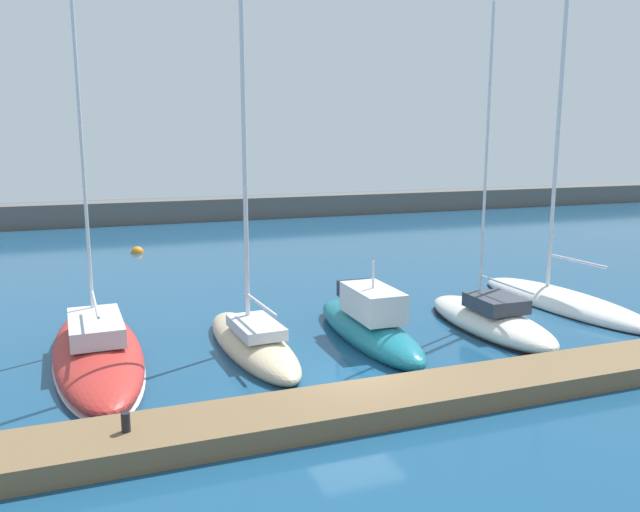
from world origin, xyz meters
name	(u,v)px	position (x,y,z in m)	size (l,w,h in m)	color
ground_plane	(352,385)	(0.00, 0.00, 0.00)	(120.00, 120.00, 0.00)	navy
dock_pier	(381,402)	(0.00, -1.94, 0.27)	(27.90, 2.07, 0.55)	brown
breakwater_seawall	(172,210)	(0.00, 38.39, 0.91)	(108.00, 2.62, 1.82)	#5B5651
sailboat_red_second	(97,348)	(-6.76, 4.74, 0.39)	(3.02, 10.20, 20.65)	#B72D28
sailboat_sand_third	(252,339)	(-1.93, 3.85, 0.41)	(2.34, 7.52, 14.66)	beige
motorboat_teal_fourth	(369,325)	(2.18, 3.58, 0.55)	(1.97, 7.73, 3.16)	#19707F
sailboat_ivory_fifth	(490,320)	(6.94, 3.20, 0.34)	(2.43, 7.10, 11.90)	silver
sailboat_white_sixth	(562,301)	(11.69, 4.82, 0.22)	(3.00, 9.46, 14.33)	white
mooring_buoy_orange	(137,253)	(-4.00, 24.05, 0.00)	(0.78, 0.78, 0.78)	orange
dock_bollard	(126,422)	(-6.29, -1.94, 0.77)	(0.20, 0.20, 0.44)	black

